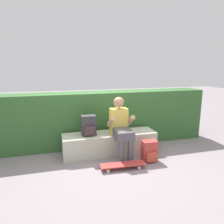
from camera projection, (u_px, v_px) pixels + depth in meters
ground_plane at (115, 161)px, 4.03m from camera, size 24.00×24.00×0.00m
bench_main at (110, 143)px, 4.36m from camera, size 1.91×0.50×0.43m
person_skater at (121, 126)px, 4.10m from camera, size 0.49×0.62×1.18m
skateboard_near_person at (123, 165)px, 3.72m from camera, size 0.81×0.25×0.09m
backpack_on_bench at (89, 126)px, 4.15m from camera, size 0.28×0.23×0.40m
backpack_on_ground at (149, 151)px, 4.00m from camera, size 0.28×0.23×0.40m
hedge_row at (83, 119)px, 4.73m from camera, size 5.74×0.57×1.21m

